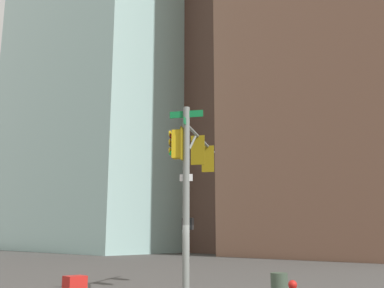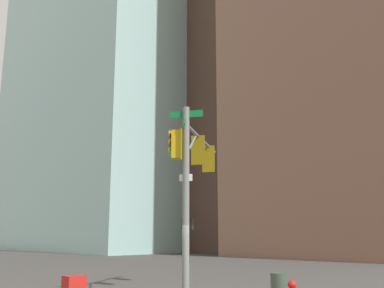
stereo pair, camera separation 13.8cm
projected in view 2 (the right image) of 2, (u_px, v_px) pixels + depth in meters
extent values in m
cylinder|color=slate|center=(186.00, 201.00, 14.98)|extent=(0.24, 0.24, 6.61)
cylinder|color=slate|center=(202.00, 140.00, 18.11)|extent=(2.87, 4.73, 0.12)
cylinder|color=slate|center=(192.00, 143.00, 16.36)|extent=(0.60, 0.94, 0.75)
cube|color=#0F6B33|center=(186.00, 114.00, 15.60)|extent=(1.05, 0.64, 0.24)
cube|color=#0F6B33|center=(186.00, 122.00, 15.54)|extent=(0.39, 0.63, 0.24)
cube|color=white|center=(186.00, 178.00, 15.14)|extent=(0.40, 0.26, 0.24)
cube|color=gold|center=(199.00, 151.00, 17.40)|extent=(0.47, 0.47, 1.00)
cube|color=#7D640C|center=(198.00, 150.00, 17.22)|extent=(0.49, 0.31, 1.16)
sphere|color=#470A07|center=(200.00, 144.00, 17.66)|extent=(0.20, 0.20, 0.20)
cylinder|color=gold|center=(200.00, 143.00, 17.74)|extent=(0.22, 0.15, 0.23)
sphere|color=#F29E0C|center=(200.00, 152.00, 17.59)|extent=(0.20, 0.20, 0.20)
cylinder|color=gold|center=(200.00, 150.00, 17.67)|extent=(0.22, 0.15, 0.23)
sphere|color=#0A3819|center=(200.00, 159.00, 17.53)|extent=(0.20, 0.20, 0.20)
cylinder|color=gold|center=(200.00, 157.00, 17.61)|extent=(0.22, 0.15, 0.23)
cube|color=gold|center=(209.00, 160.00, 19.39)|extent=(0.47, 0.47, 1.00)
cube|color=#7D640C|center=(208.00, 159.00, 19.21)|extent=(0.49, 0.31, 1.16)
sphere|color=#470A07|center=(210.00, 154.00, 19.64)|extent=(0.20, 0.20, 0.20)
cylinder|color=gold|center=(210.00, 152.00, 19.72)|extent=(0.22, 0.15, 0.23)
sphere|color=#4C330A|center=(210.00, 160.00, 19.58)|extent=(0.20, 0.20, 0.20)
cylinder|color=gold|center=(210.00, 159.00, 19.66)|extent=(0.22, 0.15, 0.23)
sphere|color=green|center=(210.00, 167.00, 19.52)|extent=(0.20, 0.20, 0.20)
cylinder|color=gold|center=(210.00, 165.00, 19.60)|extent=(0.22, 0.15, 0.23)
cube|color=gold|center=(177.00, 144.00, 15.45)|extent=(0.47, 0.47, 1.00)
cube|color=#7D640C|center=(182.00, 144.00, 15.41)|extent=(0.31, 0.49, 1.16)
sphere|color=#470A07|center=(172.00, 136.00, 15.56)|extent=(0.20, 0.20, 0.20)
cylinder|color=gold|center=(170.00, 134.00, 15.59)|extent=(0.15, 0.22, 0.23)
sphere|color=#4C330A|center=(172.00, 145.00, 15.50)|extent=(0.20, 0.20, 0.20)
cylinder|color=gold|center=(170.00, 142.00, 15.53)|extent=(0.15, 0.22, 0.23)
sphere|color=green|center=(172.00, 153.00, 15.44)|extent=(0.20, 0.20, 0.20)
cylinder|color=gold|center=(170.00, 151.00, 15.47)|extent=(0.15, 0.22, 0.23)
cube|color=black|center=(188.00, 224.00, 15.09)|extent=(0.44, 0.40, 0.40)
cube|color=#EA5914|center=(189.00, 224.00, 15.22)|extent=(0.23, 0.15, 0.28)
sphere|color=red|center=(292.00, 285.00, 12.98)|extent=(0.26, 0.26, 0.26)
cylinder|color=#384738|center=(279.00, 288.00, 14.43)|extent=(0.56, 0.56, 0.95)
cube|color=#4C3328|center=(240.00, 97.00, 62.04)|extent=(20.97, 15.75, 42.31)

